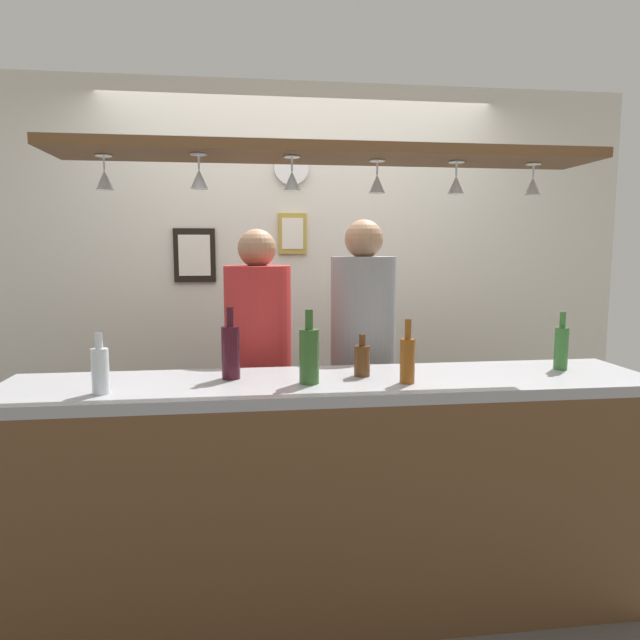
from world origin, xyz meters
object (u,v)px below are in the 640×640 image
(person_left_red_shirt, at_px, (258,357))
(bottle_soda_clear, at_px, (100,369))
(bottle_beer_amber_tall, at_px, (407,359))
(picture_frame_crest, at_px, (292,234))
(bottle_champagne_green, at_px, (309,354))
(bottle_beer_brown_stubby, at_px, (362,360))
(wall_clock, at_px, (291,168))
(bottle_wine_dark_red, at_px, (231,351))
(person_right_grey_shirt, at_px, (363,349))
(bottle_beer_green_import, at_px, (561,347))
(picture_frame_caricature, at_px, (195,255))

(person_left_red_shirt, distance_m, bottle_soda_clear, 0.95)
(person_left_red_shirt, xyz_separation_m, bottle_beer_amber_tall, (0.58, -0.71, 0.12))
(picture_frame_crest, bearing_deg, bottle_champagne_green, -92.07)
(person_left_red_shirt, distance_m, bottle_beer_brown_stubby, 0.71)
(bottle_beer_brown_stubby, relative_size, bottle_soda_clear, 0.78)
(bottle_champagne_green, bearing_deg, wall_clock, 88.11)
(person_left_red_shirt, bearing_deg, bottle_soda_clear, -129.48)
(bottle_wine_dark_red, bearing_deg, bottle_champagne_green, -21.59)
(person_right_grey_shirt, bearing_deg, bottle_soda_clear, -147.63)
(bottle_beer_green_import, xyz_separation_m, bottle_wine_dark_red, (-1.46, 0.00, 0.01))
(bottle_soda_clear, relative_size, wall_clock, 1.05)
(bottle_champagne_green, xyz_separation_m, bottle_beer_green_import, (1.15, 0.12, -0.01))
(bottle_beer_brown_stubby, relative_size, bottle_beer_amber_tall, 0.69)
(bottle_beer_brown_stubby, distance_m, bottle_wine_dark_red, 0.55)
(bottle_wine_dark_red, distance_m, picture_frame_caricature, 1.42)
(bottle_beer_green_import, xyz_separation_m, picture_frame_crest, (-1.10, 1.34, 0.53))
(picture_frame_crest, bearing_deg, bottle_beer_brown_stubby, -82.28)
(picture_frame_caricature, bearing_deg, bottle_beer_brown_stubby, -59.28)
(person_right_grey_shirt, distance_m, picture_frame_caricature, 1.32)
(person_left_red_shirt, bearing_deg, picture_frame_caricature, 115.52)
(bottle_champagne_green, bearing_deg, bottle_soda_clear, -175.59)
(bottle_wine_dark_red, bearing_deg, bottle_beer_amber_tall, -13.59)
(bottle_soda_clear, xyz_separation_m, bottle_beer_green_import, (1.94, 0.18, 0.01))
(person_left_red_shirt, height_order, bottle_soda_clear, person_left_red_shirt)
(bottle_beer_amber_tall, bearing_deg, picture_frame_caricature, 122.53)
(bottle_beer_brown_stubby, distance_m, bottle_beer_amber_tall, 0.22)
(bottle_beer_brown_stubby, bearing_deg, picture_frame_caricature, 120.72)
(bottle_beer_brown_stubby, xyz_separation_m, picture_frame_caricature, (-0.81, 1.36, 0.43))
(bottle_beer_brown_stubby, distance_m, picture_frame_crest, 1.49)
(bottle_soda_clear, distance_m, picture_frame_caricature, 1.59)
(bottle_wine_dark_red, relative_size, picture_frame_caricature, 0.88)
(bottle_soda_clear, xyz_separation_m, bottle_champagne_green, (0.79, 0.06, 0.03))
(bottle_beer_green_import, distance_m, picture_frame_crest, 1.81)
(bottle_beer_brown_stubby, height_order, bottle_beer_green_import, bottle_beer_green_import)
(picture_frame_caricature, relative_size, picture_frame_crest, 1.31)
(bottle_beer_green_import, height_order, picture_frame_crest, picture_frame_crest)
(person_right_grey_shirt, bearing_deg, picture_frame_crest, 110.89)
(bottle_beer_amber_tall, height_order, bottle_wine_dark_red, bottle_wine_dark_red)
(bottle_wine_dark_red, relative_size, picture_frame_crest, 1.15)
(bottle_beer_amber_tall, bearing_deg, person_right_grey_shirt, 92.77)
(person_right_grey_shirt, xyz_separation_m, bottle_wine_dark_red, (-0.67, -0.54, 0.10))
(person_right_grey_shirt, height_order, picture_frame_caricature, person_right_grey_shirt)
(bottle_soda_clear, bearing_deg, picture_frame_caricature, 81.86)
(bottle_wine_dark_red, bearing_deg, person_left_red_shirt, 77.14)
(picture_frame_caricature, distance_m, wall_clock, 0.83)
(person_right_grey_shirt, relative_size, bottle_beer_green_import, 6.53)
(bottle_champagne_green, bearing_deg, bottle_beer_green_import, 5.96)
(bottle_beer_amber_tall, bearing_deg, wall_clock, 102.88)
(person_right_grey_shirt, height_order, bottle_beer_amber_tall, person_right_grey_shirt)
(bottle_wine_dark_red, bearing_deg, bottle_beer_brown_stubby, -2.22)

